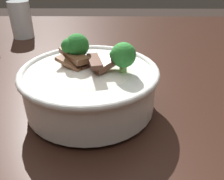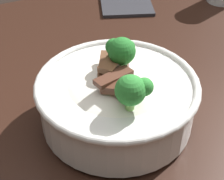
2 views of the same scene
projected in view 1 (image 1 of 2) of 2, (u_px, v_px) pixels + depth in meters
The scene contains 3 objects.
dining_table at pixel (104, 146), 0.48m from camera, with size 1.58×1.08×0.76m.
rice_bowl at pixel (90, 83), 0.42m from camera, with size 0.25×0.25×0.14m.
drinking_glass at pixel (21, 22), 0.81m from camera, with size 0.07×0.07×0.12m.
Camera 1 is at (-0.36, -0.02, 1.01)m, focal length 37.55 mm.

